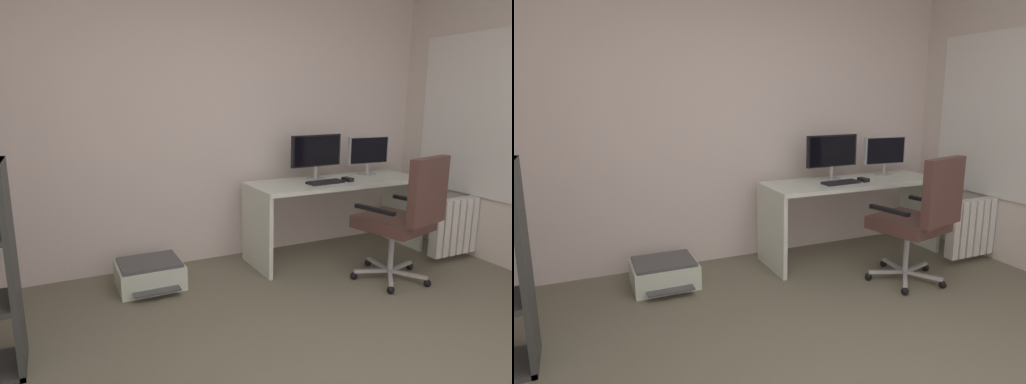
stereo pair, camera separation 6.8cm
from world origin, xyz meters
TOP-DOWN VIEW (x-y plane):
  - wall_back at (0.00, 2.49)m, footprint 4.72×0.10m
  - window_pane at (2.36, 1.46)m, footprint 0.01×1.33m
  - window_frame at (2.35, 1.46)m, footprint 0.02×1.41m
  - desk at (1.20, 2.02)m, footprint 1.66×0.58m
  - monitor_main at (1.03, 2.13)m, footprint 0.52×0.18m
  - monitor_secondary at (1.62, 2.13)m, footprint 0.44×0.18m
  - keyboard at (1.01, 1.94)m, footprint 0.35×0.15m
  - computer_mouse at (1.25, 1.94)m, footprint 0.07×0.11m
  - office_chair at (1.31, 1.26)m, footprint 0.63×0.69m
  - printer at (-0.54, 2.04)m, footprint 0.50×0.50m
  - radiator at (2.26, 1.46)m, footprint 0.83×0.10m

SIDE VIEW (x-z plane):
  - printer at x=-0.54m, z-range 0.00..0.21m
  - radiator at x=2.26m, z-range 0.06..0.58m
  - desk at x=1.20m, z-range 0.18..0.91m
  - office_chair at x=1.31m, z-range 0.05..1.09m
  - keyboard at x=1.01m, z-range 0.72..0.74m
  - computer_mouse at x=1.25m, z-range 0.72..0.76m
  - monitor_secondary at x=1.62m, z-range 0.76..1.13m
  - monitor_main at x=1.03m, z-range 0.77..1.18m
  - window_pane at x=2.36m, z-range 0.62..1.99m
  - window_frame at x=2.35m, z-range 0.58..2.03m
  - wall_back at x=0.00m, z-range 0.00..2.68m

